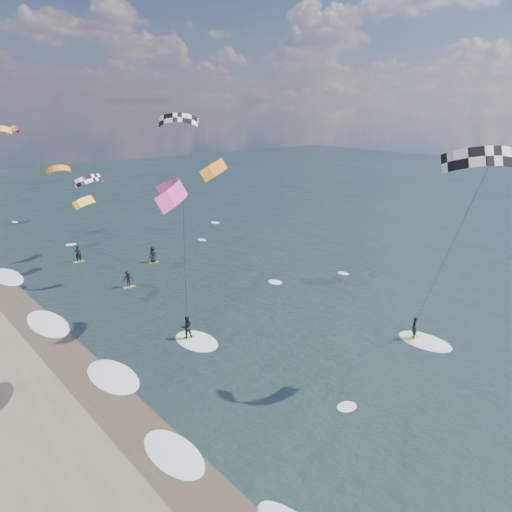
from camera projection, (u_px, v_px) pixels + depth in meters
ground at (406, 420)px, 28.03m from camera, size 260.00×260.00×0.00m
wet_sand_strip at (129, 420)px, 27.99m from camera, size 3.00×240.00×0.00m
kitesurfer_near_a at (475, 202)px, 28.60m from camera, size 7.85×9.26×15.35m
kitesurfer_near_b at (186, 242)px, 30.42m from camera, size 6.80×9.38×13.69m
far_kitesurfers at (126, 264)px, 52.04m from camera, size 7.36×11.79×1.86m
bg_kite_field at (61, 150)px, 61.75m from camera, size 9.47×75.23×9.43m
shoreline_surf at (113, 379)px, 32.21m from camera, size 2.40×79.40×0.11m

